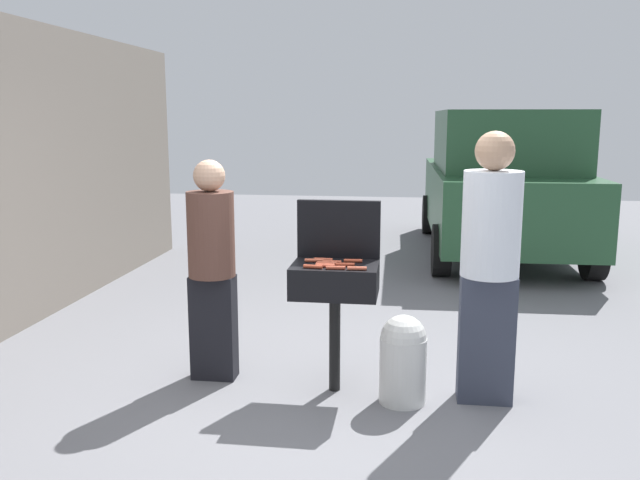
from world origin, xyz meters
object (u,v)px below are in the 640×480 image
object	(u,v)px
hot_dog_4	(325,264)
person_right	(490,259)
propane_tank	(403,357)
hot_dog_6	(327,263)
hot_dog_10	(332,262)
hot_dog_8	(313,267)
hot_dog_7	(315,260)
parked_minivan	(501,182)
bbq_grill	(335,284)
hot_dog_9	(357,268)
hot_dog_3	(325,266)
hot_dog_5	(323,260)
person_left	(212,262)
hot_dog_1	(353,261)
hot_dog_2	(345,265)
hot_dog_0	(336,268)

from	to	relation	value
hot_dog_4	person_right	distance (m)	1.10
propane_tank	hot_dog_4	bearing A→B (deg)	172.54
hot_dog_6	hot_dog_10	distance (m)	0.05
hot_dog_10	hot_dog_8	bearing A→B (deg)	-123.63
hot_dog_7	propane_tank	bearing A→B (deg)	-16.40
hot_dog_7	parked_minivan	bearing A→B (deg)	69.57
bbq_grill	hot_dog_10	distance (m)	0.16
propane_tank	hot_dog_9	bearing A→B (deg)	-175.94
propane_tank	hot_dog_3	bearing A→B (deg)	176.80
hot_dog_9	hot_dog_6	bearing A→B (deg)	149.38
hot_dog_5	hot_dog_9	distance (m)	0.36
person_right	hot_dog_10	bearing A→B (deg)	6.80
hot_dog_7	person_left	xyz separation A→B (m)	(-0.77, 0.07, -0.05)
person_right	hot_dog_1	bearing A→B (deg)	2.73
hot_dog_9	person_right	xyz separation A→B (m)	(0.88, 0.13, 0.06)
hot_dog_4	propane_tank	bearing A→B (deg)	-7.46
hot_dog_2	propane_tank	xyz separation A→B (m)	(0.41, -0.08, -0.62)
hot_dog_6	hot_dog_7	distance (m)	0.13
hot_dog_0	person_left	xyz separation A→B (m)	(-0.94, 0.28, -0.05)
hot_dog_0	hot_dog_10	size ratio (longest dim) A/B	1.00
hot_dog_2	hot_dog_10	xyz separation A→B (m)	(-0.10, 0.07, 0.00)
hot_dog_10	parked_minivan	size ratio (longest dim) A/B	0.03
propane_tank	hot_dog_1	bearing A→B (deg)	149.88
hot_dog_1	hot_dog_5	bearing A→B (deg)	177.65
hot_dog_3	person_left	xyz separation A→B (m)	(-0.87, 0.22, -0.05)
hot_dog_3	person_left	size ratio (longest dim) A/B	0.08
hot_dog_3	propane_tank	world-z (taller)	hot_dog_3
hot_dog_5	hot_dog_9	size ratio (longest dim) A/B	1.00
hot_dog_5	bbq_grill	bearing A→B (deg)	-40.22
hot_dog_7	parked_minivan	size ratio (longest dim) A/B	0.03
hot_dog_0	hot_dog_10	distance (m)	0.18
hot_dog_2	hot_dog_8	distance (m)	0.23
hot_dog_0	hot_dog_6	bearing A→B (deg)	120.28
hot_dog_5	propane_tank	world-z (taller)	hot_dog_5
hot_dog_4	hot_dog_10	xyz separation A→B (m)	(0.04, 0.08, 0.00)
hot_dog_7	hot_dog_8	xyz separation A→B (m)	(0.02, -0.20, 0.00)
hot_dog_2	hot_dog_3	world-z (taller)	same
hot_dog_1	hot_dog_10	xyz separation A→B (m)	(-0.14, -0.06, 0.00)
hot_dog_4	hot_dog_9	distance (m)	0.24
hot_dog_8	person_right	distance (m)	1.18
person_right	parked_minivan	xyz separation A→B (m)	(0.71, 5.20, 0.02)
hot_dog_3	hot_dog_9	size ratio (longest dim) A/B	1.00
hot_dog_0	hot_dog_7	bearing A→B (deg)	129.65
person_left	person_right	size ratio (longest dim) A/B	0.89
parked_minivan	hot_dog_4	bearing A→B (deg)	69.46
bbq_grill	hot_dog_8	world-z (taller)	hot_dog_8
person_right	hot_dog_4	bearing A→B (deg)	11.08
parked_minivan	hot_dog_6	bearing A→B (deg)	69.40
hot_dog_6	person_left	size ratio (longest dim) A/B	0.08
bbq_grill	propane_tank	bearing A→B (deg)	-16.46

